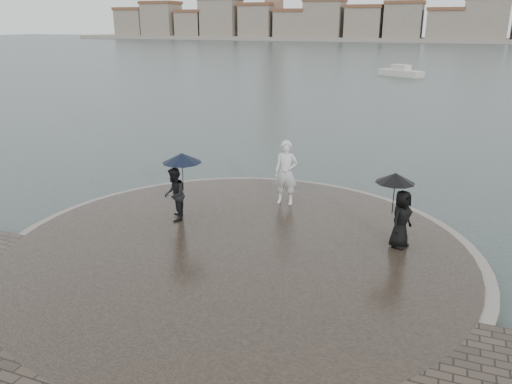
% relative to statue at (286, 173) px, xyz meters
% --- Properties ---
extents(ground, '(400.00, 400.00, 0.00)m').
position_rel_statue_xyz_m(ground, '(-0.13, -7.08, -1.39)').
color(ground, '#2B3835').
rests_on(ground, ground).
extents(kerb_ring, '(12.50, 12.50, 0.32)m').
position_rel_statue_xyz_m(kerb_ring, '(-0.13, -3.58, -1.23)').
color(kerb_ring, gray).
rests_on(kerb_ring, ground).
extents(quay_tip, '(11.90, 11.90, 0.36)m').
position_rel_statue_xyz_m(quay_tip, '(-0.13, -3.58, -1.21)').
color(quay_tip, '#2D261E').
rests_on(quay_tip, ground).
extents(statue, '(0.78, 0.54, 2.06)m').
position_rel_statue_xyz_m(statue, '(0.00, 0.00, 0.00)').
color(statue, silver).
rests_on(statue, quay_tip).
extents(visitor_left, '(1.25, 1.15, 2.04)m').
position_rel_statue_xyz_m(visitor_left, '(-2.50, -2.53, 0.13)').
color(visitor_left, black).
rests_on(visitor_left, quay_tip).
extents(visitor_right, '(1.13, 1.05, 1.95)m').
position_rel_statue_xyz_m(visitor_right, '(3.71, -2.02, 0.08)').
color(visitor_right, black).
rests_on(visitor_right, quay_tip).
extents(far_skyline, '(260.00, 20.00, 37.00)m').
position_rel_statue_xyz_m(far_skyline, '(-6.42, 153.62, 4.22)').
color(far_skyline, gray).
rests_on(far_skyline, ground).
extents(boats, '(21.30, 8.72, 1.50)m').
position_rel_statue_xyz_m(boats, '(6.80, 44.20, -1.01)').
color(boats, beige).
rests_on(boats, ground).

